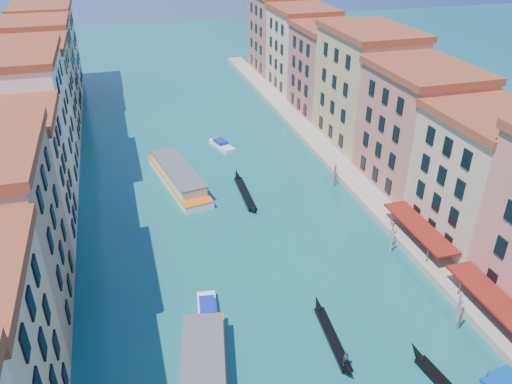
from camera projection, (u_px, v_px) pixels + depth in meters
left_bank_palazzos at (21, 142)px, 69.45m from camera, size 12.80×128.40×21.00m
right_bank_palazzos at (381, 104)px, 83.26m from camera, size 12.80×128.40×21.00m
quay at (333, 160)px, 85.86m from camera, size 4.00×140.00×1.00m
restaurant_awnings at (508, 313)px, 49.53m from camera, size 3.20×44.55×3.12m
mooring_poles_right at (444, 294)px, 54.46m from camera, size 1.44×54.24×3.20m
vaporetto_far at (178, 177)px, 78.67m from camera, size 7.71×19.67×2.86m
gondola_fore at (332, 337)px, 50.22m from camera, size 1.74×11.41×2.27m
gondola_far at (244, 192)px, 76.22m from camera, size 1.57×13.26×1.88m
motorboat_mid at (208, 312)px, 53.19m from camera, size 2.81×6.61×1.33m
motorboat_far at (222, 145)px, 91.30m from camera, size 3.76×6.79×1.34m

